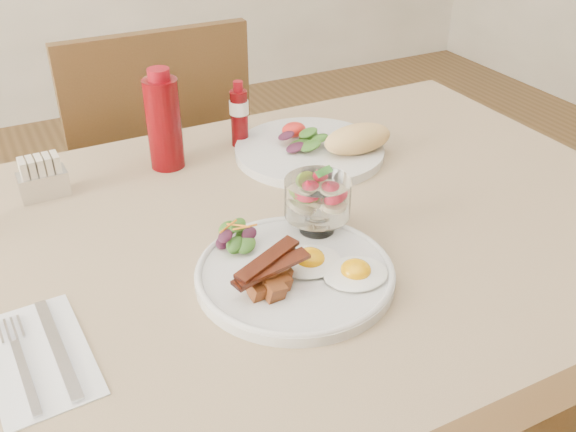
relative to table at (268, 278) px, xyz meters
name	(u,v)px	position (x,y,z in m)	size (l,w,h in m)	color
table	(268,278)	(0.00, 0.00, 0.00)	(1.33, 0.88, 0.75)	#54381A
chair_far	(156,180)	(0.00, 0.66, -0.14)	(0.42, 0.42, 0.93)	#54381A
main_plate	(295,275)	(-0.02, -0.13, 0.10)	(0.28, 0.28, 0.02)	silver
fried_eggs	(332,266)	(0.03, -0.15, 0.11)	(0.15, 0.15, 0.03)	white
bacon_potato_pile	(270,275)	(-0.06, -0.15, 0.13)	(0.11, 0.07, 0.05)	brown
side_salad	(237,238)	(-0.06, -0.04, 0.12)	(0.07, 0.06, 0.04)	#204612
fruit_cup	(317,198)	(0.06, -0.05, 0.16)	(0.10, 0.10, 0.10)	white
second_plate	(321,147)	(0.21, 0.20, 0.11)	(0.29, 0.29, 0.07)	silver
ketchup_bottle	(164,122)	(-0.06, 0.29, 0.18)	(0.08, 0.08, 0.19)	#5D0508
hot_sauce_bottle	(239,115)	(0.09, 0.31, 0.15)	(0.04, 0.04, 0.13)	#5D0508
sugar_caddy	(43,179)	(-0.29, 0.28, 0.12)	(0.08, 0.05, 0.07)	silver
napkin_cutlery	(40,355)	(-0.36, -0.12, 0.09)	(0.12, 0.21, 0.01)	white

